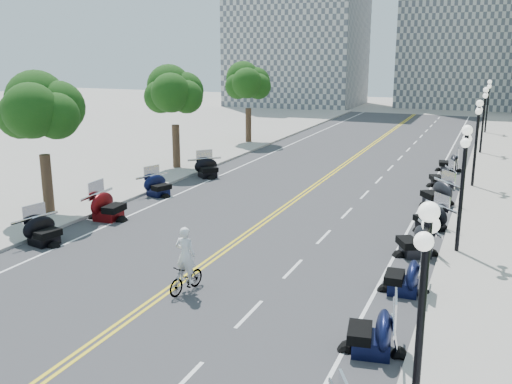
% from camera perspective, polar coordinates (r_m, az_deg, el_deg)
% --- Properties ---
extents(ground, '(160.00, 160.00, 0.00)m').
position_cam_1_polar(ground, '(22.31, -4.12, -6.51)').
color(ground, gray).
extents(road, '(16.00, 90.00, 0.01)m').
position_cam_1_polar(road, '(31.13, 4.26, -0.54)').
color(road, '#333335').
rests_on(road, ground).
extents(centerline_yellow_a, '(0.12, 90.00, 0.00)m').
position_cam_1_polar(centerline_yellow_a, '(31.16, 4.05, -0.51)').
color(centerline_yellow_a, yellow).
rests_on(centerline_yellow_a, road).
extents(centerline_yellow_b, '(0.12, 90.00, 0.00)m').
position_cam_1_polar(centerline_yellow_b, '(31.09, 4.47, -0.55)').
color(centerline_yellow_b, yellow).
rests_on(centerline_yellow_b, road).
extents(edge_line_north, '(0.12, 90.00, 0.00)m').
position_cam_1_polar(edge_line_north, '(29.78, 16.00, -1.72)').
color(edge_line_north, white).
rests_on(edge_line_north, road).
extents(edge_line_south, '(0.12, 90.00, 0.00)m').
position_cam_1_polar(edge_line_south, '(33.66, -6.11, 0.54)').
color(edge_line_south, white).
rests_on(edge_line_south, road).
extents(lane_dash_4, '(0.12, 2.00, 0.00)m').
position_cam_1_polar(lane_dash_4, '(14.61, -7.34, -18.36)').
color(lane_dash_4, white).
rests_on(lane_dash_4, road).
extents(lane_dash_5, '(0.12, 2.00, 0.00)m').
position_cam_1_polar(lane_dash_5, '(17.72, -0.69, -12.09)').
color(lane_dash_5, white).
rests_on(lane_dash_5, road).
extents(lane_dash_6, '(0.12, 2.00, 0.00)m').
position_cam_1_polar(lane_dash_6, '(21.13, 3.70, -7.67)').
color(lane_dash_6, white).
rests_on(lane_dash_6, road).
extents(lane_dash_7, '(0.12, 2.00, 0.00)m').
position_cam_1_polar(lane_dash_7, '(24.72, 6.79, -4.47)').
color(lane_dash_7, white).
rests_on(lane_dash_7, road).
extents(lane_dash_8, '(0.12, 2.00, 0.00)m').
position_cam_1_polar(lane_dash_8, '(28.41, 9.07, -2.09)').
color(lane_dash_8, white).
rests_on(lane_dash_8, road).
extents(lane_dash_9, '(0.12, 2.00, 0.00)m').
position_cam_1_polar(lane_dash_9, '(32.19, 10.81, -0.26)').
color(lane_dash_9, white).
rests_on(lane_dash_9, road).
extents(lane_dash_10, '(0.12, 2.00, 0.00)m').
position_cam_1_polar(lane_dash_10, '(36.01, 12.19, 1.19)').
color(lane_dash_10, white).
rests_on(lane_dash_10, road).
extents(lane_dash_11, '(0.12, 2.00, 0.00)m').
position_cam_1_polar(lane_dash_11, '(39.86, 13.30, 2.36)').
color(lane_dash_11, white).
rests_on(lane_dash_11, road).
extents(lane_dash_12, '(0.12, 2.00, 0.00)m').
position_cam_1_polar(lane_dash_12, '(43.74, 14.21, 3.32)').
color(lane_dash_12, white).
rests_on(lane_dash_12, road).
extents(lane_dash_13, '(0.12, 2.00, 0.00)m').
position_cam_1_polar(lane_dash_13, '(47.64, 14.98, 4.12)').
color(lane_dash_13, white).
rests_on(lane_dash_13, road).
extents(lane_dash_14, '(0.12, 2.00, 0.00)m').
position_cam_1_polar(lane_dash_14, '(51.56, 15.63, 4.80)').
color(lane_dash_14, white).
rests_on(lane_dash_14, road).
extents(lane_dash_15, '(0.12, 2.00, 0.00)m').
position_cam_1_polar(lane_dash_15, '(55.49, 16.19, 5.38)').
color(lane_dash_15, white).
rests_on(lane_dash_15, road).
extents(lane_dash_16, '(0.12, 2.00, 0.00)m').
position_cam_1_polar(lane_dash_16, '(59.43, 16.68, 5.89)').
color(lane_dash_16, white).
rests_on(lane_dash_16, road).
extents(lane_dash_17, '(0.12, 2.00, 0.00)m').
position_cam_1_polar(lane_dash_17, '(63.37, 17.11, 6.33)').
color(lane_dash_17, white).
rests_on(lane_dash_17, road).
extents(lane_dash_18, '(0.12, 2.00, 0.00)m').
position_cam_1_polar(lane_dash_18, '(67.32, 17.49, 6.72)').
color(lane_dash_18, white).
rests_on(lane_dash_18, road).
extents(lane_dash_19, '(0.12, 2.00, 0.00)m').
position_cam_1_polar(lane_dash_19, '(71.28, 17.82, 7.07)').
color(lane_dash_19, white).
rests_on(lane_dash_19, road).
extents(sidewalk_north, '(5.00, 90.00, 0.15)m').
position_cam_1_polar(sidewalk_north, '(29.61, 23.89, -2.36)').
color(sidewalk_north, '#9E9991').
rests_on(sidewalk_north, ground).
extents(sidewalk_south, '(5.00, 90.00, 0.15)m').
position_cam_1_polar(sidewalk_south, '(35.77, -11.87, 1.23)').
color(sidewalk_south, '#9E9991').
rests_on(sidewalk_south, ground).
extents(distant_block_a, '(18.00, 14.00, 26.00)m').
position_cam_1_polar(distant_block_a, '(85.32, 4.26, 17.46)').
color(distant_block_a, gray).
rests_on(distant_block_a, ground).
extents(street_lamp_1, '(0.50, 1.20, 4.90)m').
position_cam_1_polar(street_lamp_1, '(11.82, 16.12, -12.71)').
color(street_lamp_1, black).
rests_on(street_lamp_1, sidewalk_north).
extents(street_lamp_2, '(0.50, 1.20, 4.90)m').
position_cam_1_polar(street_lamp_2, '(23.18, 19.89, 0.18)').
color(street_lamp_2, black).
rests_on(street_lamp_2, sidewalk_north).
extents(street_lamp_3, '(0.50, 1.20, 4.90)m').
position_cam_1_polar(street_lamp_3, '(34.97, 21.14, 4.51)').
color(street_lamp_3, black).
rests_on(street_lamp_3, sidewalk_north).
extents(street_lamp_4, '(0.50, 1.20, 4.90)m').
position_cam_1_polar(street_lamp_4, '(46.87, 21.76, 6.64)').
color(street_lamp_4, black).
rests_on(street_lamp_4, sidewalk_north).
extents(street_lamp_5, '(0.50, 1.20, 4.90)m').
position_cam_1_polar(street_lamp_5, '(58.80, 22.13, 7.91)').
color(street_lamp_5, black).
rests_on(street_lamp_5, sidewalk_north).
extents(tree_2, '(4.80, 4.80, 9.20)m').
position_cam_1_polar(tree_2, '(28.57, -20.69, 6.98)').
color(tree_2, '#235619').
rests_on(tree_2, sidewalk_south).
extents(tree_3, '(4.80, 4.80, 9.20)m').
position_cam_1_polar(tree_3, '(38.13, -8.15, 9.28)').
color(tree_3, '#235619').
rests_on(tree_3, sidewalk_south).
extents(tree_4, '(4.80, 4.80, 9.20)m').
position_cam_1_polar(tree_4, '(48.78, -0.78, 10.42)').
color(tree_4, '#235619').
rests_on(tree_4, sidewalk_south).
extents(motorcycle_n_4, '(2.27, 2.27, 1.37)m').
position_cam_1_polar(motorcycle_n_4, '(15.68, 11.53, -13.29)').
color(motorcycle_n_4, black).
rests_on(motorcycle_n_4, road).
extents(motorcycle_n_5, '(1.97, 1.97, 1.31)m').
position_cam_1_polar(motorcycle_n_5, '(19.50, 14.57, -7.98)').
color(motorcycle_n_5, black).
rests_on(motorcycle_n_5, road).
extents(motorcycle_n_6, '(2.67, 2.67, 1.37)m').
position_cam_1_polar(motorcycle_n_6, '(23.02, 15.69, -4.55)').
color(motorcycle_n_6, black).
rests_on(motorcycle_n_6, road).
extents(motorcycle_n_7, '(2.63, 2.63, 1.30)m').
position_cam_1_polar(motorcycle_n_7, '(26.44, 17.08, -2.33)').
color(motorcycle_n_7, black).
rests_on(motorcycle_n_7, road).
extents(motorcycle_n_8, '(2.90, 2.90, 1.45)m').
position_cam_1_polar(motorcycle_n_8, '(30.71, 17.66, 0.01)').
color(motorcycle_n_8, black).
rests_on(motorcycle_n_8, road).
extents(motorcycle_n_9, '(2.41, 2.41, 1.31)m').
position_cam_1_polar(motorcycle_n_9, '(35.05, 18.05, 1.54)').
color(motorcycle_n_9, black).
rests_on(motorcycle_n_9, road).
extents(motorcycle_n_10, '(2.11, 2.11, 1.31)m').
position_cam_1_polar(motorcycle_n_10, '(39.74, 18.71, 2.90)').
color(motorcycle_n_10, black).
rests_on(motorcycle_n_10, road).
extents(motorcycle_s_5, '(2.24, 2.24, 1.32)m').
position_cam_1_polar(motorcycle_s_5, '(25.03, -20.50, -3.50)').
color(motorcycle_s_5, black).
rests_on(motorcycle_s_5, road).
extents(motorcycle_s_6, '(2.23, 2.23, 1.49)m').
position_cam_1_polar(motorcycle_s_6, '(27.69, -14.59, -1.23)').
color(motorcycle_s_6, '#590A0C').
rests_on(motorcycle_s_6, road).
extents(motorcycle_s_7, '(2.39, 2.39, 1.31)m').
position_cam_1_polar(motorcycle_s_7, '(31.73, -9.77, 0.78)').
color(motorcycle_s_7, black).
rests_on(motorcycle_s_7, road).
extents(motorcycle_s_8, '(2.73, 2.73, 1.35)m').
position_cam_1_polar(motorcycle_s_8, '(35.98, -4.87, 2.53)').
color(motorcycle_s_8, black).
rests_on(motorcycle_s_8, road).
extents(bicycle, '(0.75, 1.70, 0.99)m').
position_cam_1_polar(bicycle, '(19.16, -7.00, -8.54)').
color(bicycle, '#A51414').
rests_on(bicycle, road).
extents(cyclist_rider, '(0.70, 0.46, 1.91)m').
position_cam_1_polar(cyclist_rider, '(18.65, -7.13, -4.43)').
color(cyclist_rider, white).
rests_on(cyclist_rider, bicycle).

